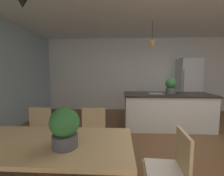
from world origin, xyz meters
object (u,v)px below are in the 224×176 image
at_px(chair_far_left, 36,134).
at_px(kitchen_island, 167,111).
at_px(potted_plant_on_island, 171,86).
at_px(chair_far_right, 92,135).
at_px(refrigerator, 188,86).
at_px(potted_plant_on_table, 65,127).
at_px(dining_table, 35,148).
at_px(chair_kitchen_end, 169,170).

distance_m(chair_far_left, kitchen_island, 3.03).
height_order(chair_far_left, potted_plant_on_island, potted_plant_on_island).
bearing_deg(chair_far_right, kitchen_island, 44.90).
relative_size(refrigerator, potted_plant_on_table, 4.96).
bearing_deg(chair_far_left, chair_far_right, 0.01).
relative_size(dining_table, chair_kitchen_end, 2.32).
distance_m(chair_far_left, potted_plant_on_table, 1.29).
distance_m(chair_kitchen_end, chair_far_left, 1.99).
bearing_deg(chair_far_left, dining_table, -60.37).
bearing_deg(kitchen_island, potted_plant_on_table, -124.56).
xyz_separation_m(chair_far_right, potted_plant_on_island, (1.72, 1.64, 0.64)).
relative_size(chair_far_right, potted_plant_on_island, 2.16).
bearing_deg(potted_plant_on_table, chair_far_right, 83.85).
bearing_deg(kitchen_island, refrigerator, 52.43).
xyz_separation_m(chair_kitchen_end, chair_far_right, (-0.92, 0.79, 0.00)).
bearing_deg(dining_table, potted_plant_on_island, 48.22).
xyz_separation_m(chair_far_right, kitchen_island, (1.65, 1.64, -0.01)).
xyz_separation_m(dining_table, potted_plant_on_island, (2.17, 2.43, 0.44)).
bearing_deg(refrigerator, chair_far_left, -139.56).
relative_size(dining_table, kitchen_island, 0.91).
distance_m(chair_kitchen_end, chair_far_right, 1.22).
bearing_deg(chair_kitchen_end, dining_table, 179.88).
bearing_deg(refrigerator, chair_far_right, -131.67).
height_order(chair_kitchen_end, refrigerator, refrigerator).
distance_m(kitchen_island, potted_plant_on_island, 0.65).
distance_m(dining_table, potted_plant_on_table, 0.46).
bearing_deg(potted_plant_on_island, potted_plant_on_table, -125.66).
bearing_deg(chair_far_right, potted_plant_on_table, -96.15).
xyz_separation_m(kitchen_island, potted_plant_on_island, (0.07, -0.00, 0.65)).
distance_m(chair_far_right, potted_plant_on_island, 2.46).
height_order(kitchen_island, potted_plant_on_island, potted_plant_on_island).
bearing_deg(chair_far_left, refrigerator, 40.44).
bearing_deg(dining_table, chair_far_right, 60.17).
height_order(kitchen_island, potted_plant_on_table, potted_plant_on_table).
bearing_deg(refrigerator, chair_kitchen_end, -115.65).
xyz_separation_m(refrigerator, potted_plant_on_table, (-2.93, -4.08, -0.02)).
bearing_deg(kitchen_island, chair_far_left, -147.22).
bearing_deg(chair_far_left, chair_kitchen_end, -23.47).
height_order(chair_far_right, kitchen_island, kitchen_island).
bearing_deg(potted_plant_on_table, chair_far_left, 132.23).
bearing_deg(potted_plant_on_island, chair_kitchen_end, -108.10).
xyz_separation_m(chair_far_left, kitchen_island, (2.55, 1.64, -0.01)).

